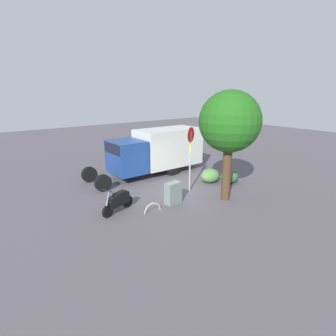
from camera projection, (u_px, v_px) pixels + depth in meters
The scene contains 9 objects.
ground_plane at pixel (172, 192), 14.08m from camera, with size 60.00×60.00×0.00m, color #524C53.
box_truck_near at pixel (156, 149), 16.90m from camera, with size 7.59×2.24×2.79m.
motorcycle at pixel (118, 201), 11.65m from camera, with size 1.74×0.80×1.20m.
stop_sign at pixel (190, 149), 13.64m from camera, with size 0.71×0.33×3.39m.
street_tree at pixel (230, 123), 12.15m from camera, with size 2.83×2.83×5.20m.
utility_cabinet at pixel (173, 193), 12.56m from camera, with size 0.79×0.42×1.03m, color slate.
bike_rack_hoop at pixel (153, 212), 11.78m from camera, with size 0.85×0.85×0.05m, color #B7B7BC.
shrub_near_sign at pixel (210, 176), 15.50m from camera, with size 1.18×0.97×0.80m, color #4F8043.
shrub_mid_verge at pixel (229, 177), 15.39m from camera, with size 1.13×0.92×0.77m, color #316139.
Camera 1 is at (8.28, 10.26, 5.10)m, focal length 28.65 mm.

